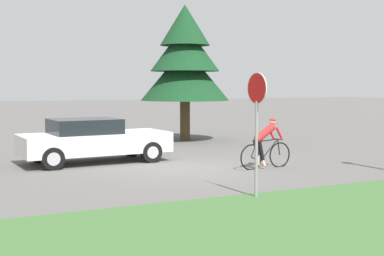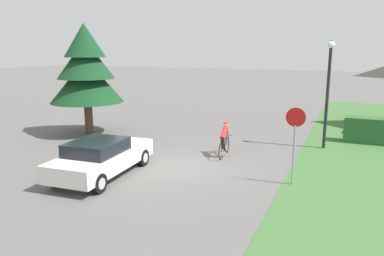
{
  "view_description": "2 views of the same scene",
  "coord_description": "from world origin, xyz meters",
  "px_view_note": "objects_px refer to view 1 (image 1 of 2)",
  "views": [
    {
      "loc": [
        14.01,
        -6.67,
        2.43
      ],
      "look_at": [
        -0.42,
        0.28,
        1.13
      ],
      "focal_mm": 50.0,
      "sensor_mm": 36.0,
      "label": 1
    },
    {
      "loc": [
        5.93,
        -13.0,
        4.59
      ],
      "look_at": [
        0.33,
        0.06,
        1.56
      ],
      "focal_mm": 35.0,
      "sensor_mm": 36.0,
      "label": 2
    }
  ],
  "objects_px": {
    "cyclist": "(266,144)",
    "conifer_tall_near": "(185,60)",
    "stop_sign": "(257,110)",
    "sedan_left_lane": "(93,140)"
  },
  "relations": [
    {
      "from": "cyclist",
      "to": "conifer_tall_near",
      "type": "height_order",
      "value": "conifer_tall_near"
    },
    {
      "from": "cyclist",
      "to": "conifer_tall_near",
      "type": "xyz_separation_m",
      "value": [
        -8.15,
        1.21,
        2.81
      ]
    },
    {
      "from": "cyclist",
      "to": "conifer_tall_near",
      "type": "relative_size",
      "value": 0.31
    },
    {
      "from": "stop_sign",
      "to": "conifer_tall_near",
      "type": "bearing_deg",
      "value": -21.07
    },
    {
      "from": "sedan_left_lane",
      "to": "cyclist",
      "type": "bearing_deg",
      "value": -41.37
    },
    {
      "from": "cyclist",
      "to": "conifer_tall_near",
      "type": "bearing_deg",
      "value": 77.24
    },
    {
      "from": "cyclist",
      "to": "conifer_tall_near",
      "type": "distance_m",
      "value": 8.71
    },
    {
      "from": "sedan_left_lane",
      "to": "stop_sign",
      "type": "height_order",
      "value": "stop_sign"
    },
    {
      "from": "sedan_left_lane",
      "to": "cyclist",
      "type": "height_order",
      "value": "cyclist"
    },
    {
      "from": "cyclist",
      "to": "stop_sign",
      "type": "relative_size",
      "value": 0.67
    }
  ]
}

